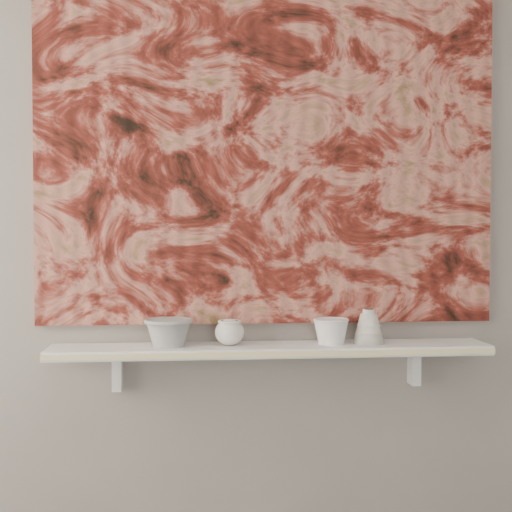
{
  "coord_description": "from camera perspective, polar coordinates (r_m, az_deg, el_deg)",
  "views": [
    {
      "loc": [
        -0.25,
        -0.74,
        1.29
      ],
      "look_at": [
        -0.05,
        1.49,
        1.21
      ],
      "focal_mm": 50.0,
      "sensor_mm": 36.0,
      "label": 1
    }
  ],
  "objects": [
    {
      "name": "painting",
      "position": [
        2.35,
        0.98,
        8.03
      ],
      "size": [
        1.5,
        0.02,
        1.1
      ],
      "primitive_type": "cube",
      "color": "maroon",
      "rests_on": "wall_back"
    },
    {
      "name": "shelf",
      "position": [
        2.29,
        1.19,
        -7.49
      ],
      "size": [
        1.4,
        0.18,
        0.03
      ],
      "primitive_type": "cube",
      "color": "silver",
      "rests_on": "wall_back"
    },
    {
      "name": "shelf_stripe",
      "position": [
        2.2,
        1.46,
        -7.88
      ],
      "size": [
        1.4,
        0.01,
        0.02
      ],
      "primitive_type": "cube",
      "color": "beige",
      "rests_on": "shelf"
    },
    {
      "name": "cup_cream",
      "position": [
        2.27,
        -2.13,
        -6.11
      ],
      "size": [
        0.11,
        0.11,
        0.08
      ],
      "primitive_type": null,
      "rotation": [
        0.0,
        0.0,
        0.24
      ],
      "color": "silver",
      "rests_on": "shelf"
    },
    {
      "name": "bracket_left",
      "position": [
        2.36,
        -11.03,
        -9.07
      ],
      "size": [
        0.03,
        0.06,
        0.12
      ],
      "primitive_type": "cube",
      "color": "silver",
      "rests_on": "wall_back"
    },
    {
      "name": "wall_back",
      "position": [
        2.35,
        0.94,
        3.39
      ],
      "size": [
        3.6,
        0.0,
        3.6
      ],
      "primitive_type": "plane",
      "rotation": [
        1.57,
        0.0,
        0.0
      ],
      "color": "gray",
      "rests_on": "floor"
    },
    {
      "name": "bowl_grey",
      "position": [
        2.27,
        -7.01,
        -6.06
      ],
      "size": [
        0.2,
        0.2,
        0.09
      ],
      "primitive_type": null,
      "rotation": [
        0.0,
        0.0,
        0.31
      ],
      "color": "gray",
      "rests_on": "shelf"
    },
    {
      "name": "bracket_right",
      "position": [
        2.47,
        12.54,
        -8.62
      ],
      "size": [
        0.03,
        0.06,
        0.12
      ],
      "primitive_type": "cube",
      "color": "silver",
      "rests_on": "wall_back"
    },
    {
      "name": "bowl_white",
      "position": [
        2.31,
        6.02,
        -5.99
      ],
      "size": [
        0.12,
        0.12,
        0.08
      ],
      "primitive_type": null,
      "rotation": [
        0.0,
        0.0,
        0.06
      ],
      "color": "white",
      "rests_on": "shelf"
    },
    {
      "name": "house_motif",
      "position": [
        2.42,
        11.67,
        0.52
      ],
      "size": [
        0.09,
        0.0,
        0.08
      ],
      "primitive_type": "cube",
      "color": "black",
      "rests_on": "painting"
    },
    {
      "name": "bell_vessel",
      "position": [
        2.34,
        9.0,
        -5.57
      ],
      "size": [
        0.13,
        0.13,
        0.11
      ],
      "primitive_type": null,
      "rotation": [
        0.0,
        0.0,
        0.34
      ],
      "color": "beige",
      "rests_on": "shelf"
    }
  ]
}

